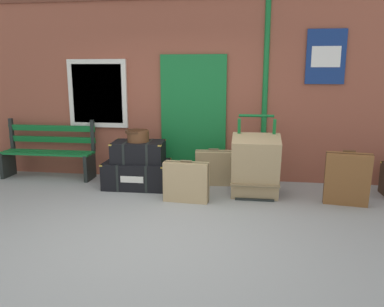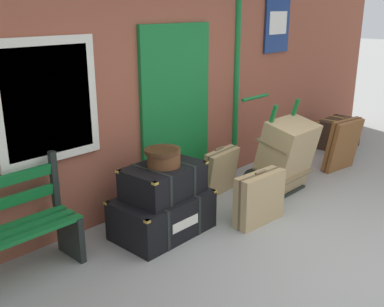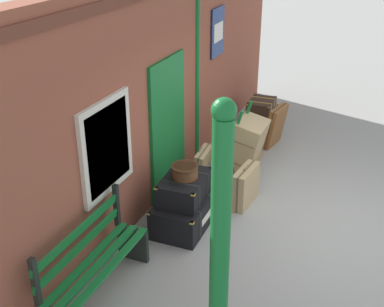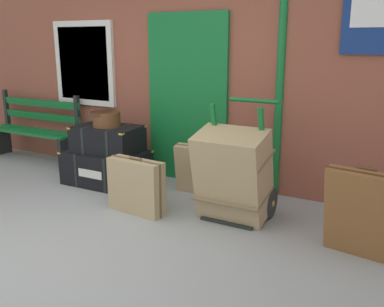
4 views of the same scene
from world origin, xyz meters
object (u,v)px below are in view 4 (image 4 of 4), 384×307
at_px(large_brown_trunk, 233,175).
at_px(suitcase_tan, 362,214).
at_px(suitcase_caramel, 136,186).
at_px(platform_bench, 34,131).
at_px(porters_trolley, 239,190).
at_px(round_hatbox, 106,118).
at_px(steamer_trunk_base, 107,167).
at_px(steamer_trunk_middle, 108,139).
at_px(suitcase_beige, 199,169).

xyz_separation_m(large_brown_trunk, suitcase_tan, (1.24, -0.18, -0.10)).
bearing_deg(suitcase_caramel, platform_bench, 159.89).
distance_m(porters_trolley, large_brown_trunk, 0.27).
xyz_separation_m(round_hatbox, large_brown_trunk, (1.84, -0.30, -0.37)).
bearing_deg(platform_bench, round_hatbox, -11.54).
relative_size(steamer_trunk_base, round_hatbox, 2.75).
bearing_deg(suitcase_caramel, large_brown_trunk, 16.96).
bearing_deg(steamer_trunk_base, round_hatbox, 5.32).
relative_size(platform_bench, large_brown_trunk, 1.67).
bearing_deg(steamer_trunk_middle, steamer_trunk_base, -162.42).
relative_size(large_brown_trunk, suitcase_tan, 1.22).
xyz_separation_m(steamer_trunk_base, suitcase_beige, (1.21, 0.24, 0.09)).
bearing_deg(platform_bench, porters_trolley, -7.51).
height_order(platform_bench, steamer_trunk_middle, platform_bench).
xyz_separation_m(round_hatbox, suitcase_beige, (1.18, 0.23, -0.55)).
distance_m(steamer_trunk_middle, large_brown_trunk, 1.86).
distance_m(large_brown_trunk, suitcase_beige, 0.87).
distance_m(round_hatbox, suitcase_beige, 1.32).
bearing_deg(platform_bench, suitcase_caramel, -20.11).
height_order(steamer_trunk_base, suitcase_tan, suitcase_tan).
xyz_separation_m(steamer_trunk_middle, large_brown_trunk, (1.83, -0.30, -0.10)).
relative_size(suitcase_tan, suitcase_beige, 1.27).
height_order(steamer_trunk_base, suitcase_beige, suitcase_beige).
distance_m(steamer_trunk_middle, round_hatbox, 0.27).
bearing_deg(porters_trolley, suitcase_tan, -16.27).
height_order(large_brown_trunk, suitcase_tan, large_brown_trunk).
xyz_separation_m(steamer_trunk_base, large_brown_trunk, (1.87, -0.29, 0.27)).
relative_size(round_hatbox, suitcase_tan, 0.47).
relative_size(steamer_trunk_middle, suitcase_caramel, 1.29).
xyz_separation_m(steamer_trunk_middle, round_hatbox, (-0.00, -0.01, 0.27)).
bearing_deg(suitcase_caramel, round_hatbox, 145.52).
distance_m(steamer_trunk_middle, porters_trolley, 1.86).
distance_m(steamer_trunk_base, porters_trolley, 1.87).
xyz_separation_m(porters_trolley, suitcase_tan, (1.24, -0.36, 0.11)).
relative_size(steamer_trunk_base, steamer_trunk_middle, 1.21).
xyz_separation_m(steamer_trunk_base, round_hatbox, (0.03, 0.00, 0.64)).
distance_m(steamer_trunk_base, suitcase_caramel, 1.08).
relative_size(porters_trolley, suitcase_beige, 1.92).
bearing_deg(platform_bench, suitcase_tan, -9.83).
distance_m(porters_trolley, suitcase_beige, 0.75).
bearing_deg(steamer_trunk_base, suitcase_tan, -8.73).
bearing_deg(steamer_trunk_base, suitcase_beige, 11.14).
bearing_deg(platform_bench, suitcase_beige, -2.27).
distance_m(platform_bench, round_hatbox, 1.79).
relative_size(porters_trolley, large_brown_trunk, 1.23).
distance_m(suitcase_tan, suitcase_caramel, 2.22).
relative_size(steamer_trunk_base, suitcase_tan, 1.30).
bearing_deg(porters_trolley, suitcase_caramel, -153.94).
height_order(suitcase_tan, suitcase_beige, suitcase_tan).
bearing_deg(porters_trolley, steamer_trunk_middle, 176.07).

